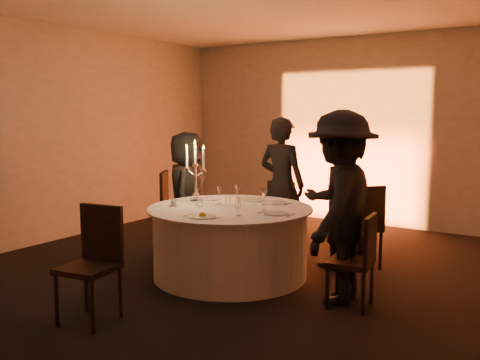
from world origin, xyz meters
The scene contains 30 objects.
floor centered at (0.00, 0.00, 0.00)m, with size 7.00×7.00×0.00m, color black.
wall_back centered at (0.00, 3.50, 1.50)m, with size 7.00×7.00×0.00m, color #A09B94.
wall_left centered at (-3.00, 0.00, 1.50)m, with size 7.00×7.00×0.00m, color #A09B94.
uplighter_fixture centered at (0.00, 3.20, 0.05)m, with size 0.25×0.12×0.10m, color black.
banquet_table centered at (0.00, 0.00, 0.38)m, with size 1.80×1.80×0.77m.
chair_left centered at (-1.44, 0.75, 0.57)m, with size 0.60×0.60×1.01m.
chair_back_left centered at (-0.06, 1.39, 0.51)m, with size 0.41×0.41×0.91m.
chair_back_right centered at (1.12, 1.07, 0.55)m, with size 0.61×0.61×0.98m.
chair_right centered at (1.53, -0.17, 0.49)m, with size 0.43×0.43×0.88m.
chair_front centered at (-0.29, -1.67, 0.56)m, with size 0.50×0.50×1.00m.
guest_left centered at (-1.04, 0.54, 0.78)m, with size 0.76×0.49×1.55m, color black.
guest_back_left centered at (-0.06, 1.28, 0.87)m, with size 0.64×0.42×1.74m, color black.
guest_back_right centered at (0.85, 0.95, 0.80)m, with size 0.78×0.61×1.60m, color black.
guest_right centered at (1.32, -0.09, 0.91)m, with size 1.18×0.68×1.83m, color black.
plate_left centered at (-0.55, 0.27, 0.78)m, with size 0.36×0.24×0.01m.
plate_back_left centered at (-0.04, 0.52, 0.78)m, with size 0.36×0.29×0.01m.
plate_back_right centered at (0.28, 0.49, 0.78)m, with size 0.36×0.29×0.01m.
plate_right centered at (0.61, -0.07, 0.78)m, with size 0.36×0.25×0.01m.
plate_front centered at (0.08, -0.60, 0.79)m, with size 0.35×0.28×0.08m.
coffee_cup centered at (-0.56, -0.28, 0.80)m, with size 0.11×0.11×0.07m.
candelabra centered at (-0.53, 0.07, 1.02)m, with size 0.30×0.15×0.72m.
wine_glass_a centered at (-0.23, 0.12, 0.91)m, with size 0.07×0.07×0.19m.
wine_glass_b centered at (0.34, -0.35, 0.91)m, with size 0.07×0.07×0.19m.
wine_glass_c centered at (-0.40, -0.08, 0.91)m, with size 0.07×0.07×0.19m.
wine_glass_d centered at (0.39, 0.08, 0.91)m, with size 0.07×0.07×0.19m.
wine_glass_e centered at (-0.15, 0.38, 0.91)m, with size 0.07×0.07×0.19m.
wine_glass_f centered at (0.24, 0.31, 0.91)m, with size 0.07×0.07×0.19m.
tumbler_a centered at (-0.11, 0.12, 0.82)m, with size 0.07×0.07×0.09m, color silver.
tumbler_b centered at (-0.32, -0.13, 0.82)m, with size 0.07×0.07×0.09m, color silver.
tumbler_c centered at (0.11, -0.01, 0.82)m, with size 0.07×0.07×0.09m, color silver.
Camera 1 is at (3.21, -4.77, 1.81)m, focal length 40.00 mm.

